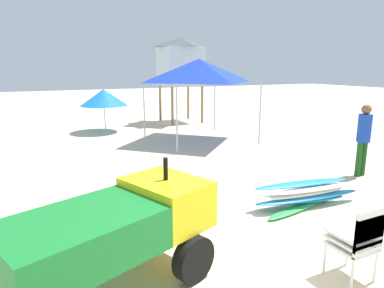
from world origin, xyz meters
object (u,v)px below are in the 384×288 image
surfboard_pile (306,195)px  stacked_plastic_chairs (359,238)px  popup_canopy (199,71)px  beach_umbrella_left (104,97)px  lifeguard_tower (180,61)px  lifeguard_near_center (364,135)px  utility_cart (115,230)px

surfboard_pile → stacked_plastic_chairs: bearing=-119.6°
popup_canopy → beach_umbrella_left: (-2.73, 3.29, -1.10)m
lifeguard_tower → beach_umbrella_left: bearing=-165.2°
stacked_plastic_chairs → surfboard_pile: bearing=60.4°
lifeguard_tower → stacked_plastic_chairs: bearing=-104.9°
surfboard_pile → lifeguard_near_center: bearing=18.3°
popup_canopy → beach_umbrella_left: popup_canopy is taller
lifeguard_near_center → popup_canopy: popup_canopy is taller
utility_cart → beach_umbrella_left: 10.89m
utility_cart → surfboard_pile: utility_cart is taller
surfboard_pile → lifeguard_near_center: 2.91m
lifeguard_near_center → lifeguard_tower: lifeguard_tower is taller
popup_canopy → beach_umbrella_left: bearing=129.7°
surfboard_pile → popup_canopy: size_ratio=0.75×
utility_cart → stacked_plastic_chairs: bearing=-23.4°
stacked_plastic_chairs → beach_umbrella_left: bearing=92.6°
surfboard_pile → lifeguard_tower: bearing=78.2°
lifeguard_tower → lifeguard_near_center: bearing=-87.6°
lifeguard_near_center → surfboard_pile: bearing=-161.7°
utility_cart → lifeguard_near_center: size_ratio=1.58×
beach_umbrella_left → lifeguard_tower: bearing=14.8°
utility_cart → lifeguard_near_center: 6.80m
lifeguard_tower → beach_umbrella_left: lifeguard_tower is taller
popup_canopy → surfboard_pile: bearing=-98.9°
surfboard_pile → beach_umbrella_left: bearing=100.0°
stacked_plastic_chairs → lifeguard_tower: (3.43, 12.87, 2.32)m
popup_canopy → stacked_plastic_chairs: bearing=-104.4°
popup_canopy → beach_umbrella_left: 4.41m
stacked_plastic_chairs → surfboard_pile: stacked_plastic_chairs is taller
lifeguard_near_center → popup_canopy: (-1.65, 5.57, 1.50)m
utility_cart → stacked_plastic_chairs: size_ratio=2.75×
stacked_plastic_chairs → lifeguard_near_center: bearing=37.6°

